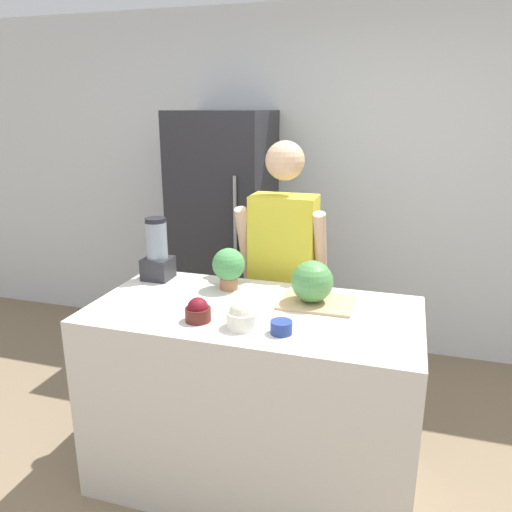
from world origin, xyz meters
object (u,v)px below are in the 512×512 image
object	(u,v)px
person	(283,280)
potted_plant	(229,266)
blender	(157,252)
bowl_cream	(242,316)
watermelon	(312,281)
bowl_small_blue	(281,327)
refrigerator	(225,236)
bowl_cherries	(198,311)

from	to	relation	value
person	potted_plant	distance (m)	0.48
blender	bowl_cream	bearing A→B (deg)	-36.17
watermelon	bowl_small_blue	distance (m)	0.38
refrigerator	blender	world-z (taller)	refrigerator
person	bowl_cream	distance (m)	0.85
bowl_cream	bowl_cherries	bearing A→B (deg)	177.29
bowl_cherries	bowl_cream	size ratio (longest dim) A/B	0.85
refrigerator	bowl_small_blue	world-z (taller)	refrigerator
bowl_cream	potted_plant	size ratio (longest dim) A/B	0.62
person	bowl_cherries	world-z (taller)	person
person	refrigerator	bearing A→B (deg)	131.06
bowl_cream	potted_plant	xyz separation A→B (m)	(-0.22, 0.44, 0.07)
bowl_small_blue	blender	distance (m)	0.97
watermelon	bowl_cherries	distance (m)	0.57
bowl_cream	person	bearing A→B (deg)	91.73
bowl_cherries	blender	bearing A→B (deg)	133.37
refrigerator	person	bearing A→B (deg)	-48.94
bowl_cherries	bowl_cream	bearing A→B (deg)	-2.71
refrigerator	person	world-z (taller)	refrigerator
person	blender	size ratio (longest dim) A/B	4.89
bowl_small_blue	watermelon	bearing A→B (deg)	80.76
bowl_cherries	blender	world-z (taller)	blender
refrigerator	person	size ratio (longest dim) A/B	1.09
watermelon	blender	world-z (taller)	blender
refrigerator	bowl_small_blue	distance (m)	1.80
bowl_cherries	person	bearing A→B (deg)	77.28
bowl_small_blue	potted_plant	bearing A→B (deg)	131.69
bowl_cherries	bowl_cream	distance (m)	0.21
refrigerator	blender	bearing A→B (deg)	-89.13
bowl_cherries	bowl_small_blue	xyz separation A→B (m)	(0.39, -0.02, -0.02)
blender	bowl_small_blue	bearing A→B (deg)	-30.32
bowl_cream	refrigerator	bearing A→B (deg)	113.04
refrigerator	bowl_small_blue	bearing A→B (deg)	-61.86
bowl_cream	bowl_small_blue	xyz separation A→B (m)	(0.18, -0.01, -0.03)
person	bowl_cream	world-z (taller)	person
blender	potted_plant	size ratio (longest dim) A/B	1.57
watermelon	potted_plant	world-z (taller)	potted_plant
watermelon	bowl_cherries	world-z (taller)	watermelon
bowl_small_blue	blender	bearing A→B (deg)	149.68
bowl_cream	potted_plant	distance (m)	0.50
bowl_cream	bowl_small_blue	bearing A→B (deg)	-2.56
refrigerator	bowl_small_blue	size ratio (longest dim) A/B	19.60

